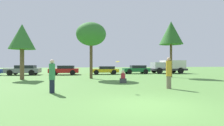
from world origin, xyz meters
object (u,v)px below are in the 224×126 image
at_px(tree_1, 91,34).
at_px(tree_2, 171,33).
at_px(parked_car_grey, 24,70).
at_px(parked_car_green, 137,69).
at_px(delivery_truck_silver, 168,66).
at_px(tree_0, 22,37).
at_px(person_catcher, 169,73).
at_px(bystander_sitting, 123,78).
at_px(frisbee, 118,62).
at_px(parked_car_red, 65,70).
at_px(person_thrower, 52,76).
at_px(parked_car_yellow, 105,70).

bearing_deg(tree_1, tree_2, -1.35).
height_order(parked_car_grey, parked_car_green, parked_car_grey).
distance_m(parked_car_green, delivery_truck_silver, 5.21).
xyz_separation_m(tree_0, tree_1, (6.58, -0.20, 0.46)).
xyz_separation_m(person_catcher, bystander_sitting, (-1.93, 3.57, -0.57)).
height_order(frisbee, parked_car_green, frisbee).
height_order(bystander_sitting, parked_car_green, parked_car_green).
height_order(tree_2, parked_car_red, tree_2).
relative_size(person_thrower, parked_car_yellow, 0.44).
relative_size(bystander_sitting, delivery_truck_silver, 0.18).
bearing_deg(delivery_truck_silver, tree_2, 65.80).
height_order(parked_car_red, parked_car_green, parked_car_red).
height_order(tree_2, delivery_truck_silver, tree_2).
bearing_deg(bystander_sitting, tree_1, 115.03).
relative_size(bystander_sitting, tree_0, 0.19).
bearing_deg(parked_car_yellow, parked_car_red, 2.83).
xyz_separation_m(frisbee, tree_0, (-7.35, 8.58, 2.39)).
distance_m(person_catcher, frisbee, 3.37).
relative_size(person_catcher, parked_car_grey, 0.44).
bearing_deg(parked_car_yellow, tree_1, 72.19).
bearing_deg(parked_car_red, parked_car_green, -173.84).
bearing_deg(tree_1, parked_car_yellow, 68.82).
xyz_separation_m(tree_2, parked_car_red, (-11.86, 6.77, -4.23)).
distance_m(person_thrower, parked_car_grey, 16.48).
distance_m(person_catcher, bystander_sitting, 4.10).
distance_m(tree_0, tree_1, 6.59).
bearing_deg(bystander_sitting, parked_car_red, 114.85).
distance_m(tree_1, parked_car_red, 8.17).
distance_m(person_thrower, tree_0, 9.89).
xyz_separation_m(person_thrower, parked_car_green, (10.15, 15.42, -0.22)).
distance_m(tree_2, parked_car_grey, 19.12).
xyz_separation_m(tree_1, parked_car_red, (-3.02, 6.56, -3.83)).
distance_m(frisbee, parked_car_grey, 18.02).
distance_m(frisbee, tree_2, 11.94).
distance_m(tree_0, parked_car_red, 8.02).
distance_m(person_catcher, delivery_truck_silver, 17.34).
bearing_deg(person_thrower, tree_0, 112.28).
bearing_deg(bystander_sitting, delivery_truck_silver, 47.80).
bearing_deg(frisbee, person_catcher, 4.23).
relative_size(bystander_sitting, tree_2, 0.16).
xyz_separation_m(tree_1, parked_car_yellow, (2.52, 6.51, -3.89)).
relative_size(tree_0, delivery_truck_silver, 0.97).
xyz_separation_m(bystander_sitting, delivery_truck_silver, (10.45, 11.53, 0.74)).
distance_m(tree_1, parked_car_yellow, 7.99).
relative_size(bystander_sitting, tree_1, 0.17).
relative_size(tree_2, parked_car_green, 1.55).
bearing_deg(delivery_truck_silver, tree_1, 32.31).
height_order(tree_1, tree_2, tree_2).
bearing_deg(person_thrower, tree_2, 33.28).
height_order(bystander_sitting, parked_car_yellow, parked_car_yellow).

